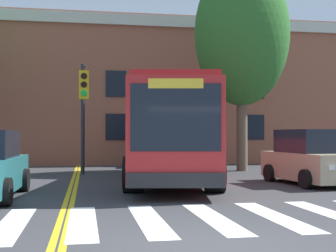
% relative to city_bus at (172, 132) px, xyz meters
% --- Properties ---
extents(ground_plane, '(120.00, 120.00, 0.00)m').
position_rel_city_bus_xyz_m(ground_plane, '(-1.18, -9.80, -1.75)').
color(ground_plane, '#38383A').
extents(crosswalk, '(17.06, 3.67, 0.01)m').
position_rel_city_bus_xyz_m(crosswalk, '(-1.16, -7.44, -1.74)').
color(crosswalk, white).
rests_on(crosswalk, ground).
extents(lane_line_yellow_inner, '(0.12, 36.00, 0.01)m').
position_rel_city_bus_xyz_m(lane_line_yellow_inner, '(-3.50, 6.56, -1.75)').
color(lane_line_yellow_inner, gold).
rests_on(lane_line_yellow_inner, ground).
extents(lane_line_yellow_outer, '(0.12, 36.00, 0.01)m').
position_rel_city_bus_xyz_m(lane_line_yellow_outer, '(-3.34, 6.56, -1.75)').
color(lane_line_yellow_outer, gold).
rests_on(lane_line_yellow_outer, ground).
extents(city_bus, '(4.15, 11.14, 3.26)m').
position_rel_city_bus_xyz_m(city_bus, '(0.00, 0.00, 0.00)').
color(city_bus, '#B22323').
rests_on(city_bus, ground).
extents(car_tan_far_lane, '(2.27, 3.97, 1.82)m').
position_rel_city_bus_xyz_m(car_tan_far_lane, '(4.33, -1.91, -0.91)').
color(car_tan_far_lane, tan).
rests_on(car_tan_far_lane, ground).
extents(car_silver_behind_bus, '(2.42, 4.86, 1.79)m').
position_rel_city_bus_xyz_m(car_silver_behind_bus, '(0.50, 8.42, -0.93)').
color(car_silver_behind_bus, '#B7BABF').
rests_on(car_silver_behind_bus, ground).
extents(traffic_light_overhead, '(0.35, 3.29, 4.58)m').
position_rel_city_bus_xyz_m(traffic_light_overhead, '(-3.14, 1.84, 1.23)').
color(traffic_light_overhead, '#28282D').
rests_on(traffic_light_overhead, ground).
extents(street_tree_curbside_large, '(5.83, 5.77, 9.61)m').
position_rel_city_bus_xyz_m(street_tree_curbside_large, '(3.96, 3.97, 4.51)').
color(street_tree_curbside_large, brown).
rests_on(street_tree_curbside_large, ground).
extents(building_facade, '(38.77, 9.80, 8.22)m').
position_rel_city_bus_xyz_m(building_facade, '(-1.47, 13.42, 2.36)').
color(building_facade, '#9E5642').
rests_on(building_facade, ground).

